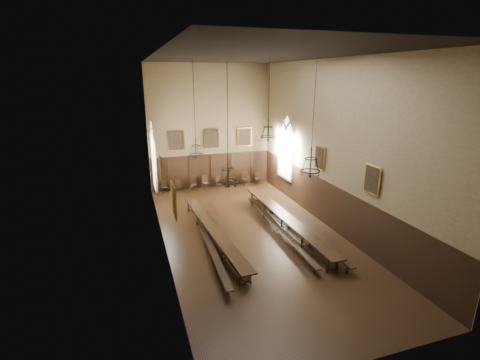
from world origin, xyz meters
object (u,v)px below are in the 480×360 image
table_left (213,234)px  chandelier_back_left (196,147)px  chair_0 (165,189)px  chair_4 (220,184)px  chair_3 (206,185)px  chandelier_front_left (228,173)px  bench_left_outer (206,236)px  chandelier_back_right (268,131)px  chair_7 (258,180)px  chandelier_front_right (311,164)px  table_right (285,223)px  bench_left_inner (224,234)px  bench_right_inner (277,228)px  chair_2 (194,186)px  bench_right_outer (296,224)px  chair_6 (245,181)px  chair_1 (179,188)px  chair_5 (232,182)px

table_left → chandelier_back_left: size_ratio=1.85×
chair_0 → chair_4: chair_0 is taller
chair_0 → chair_4: size_ratio=1.01×
chair_3 → chandelier_front_left: size_ratio=0.19×
chandelier_front_left → bench_left_outer: bearing=101.2°
chair_0 → chandelier_back_right: bearing=-58.7°
chair_7 → chandelier_front_right: 11.63m
table_right → chair_4: chair_4 is taller
table_left → bench_left_inner: bearing=0.6°
chandelier_front_left → bench_right_inner: bearing=35.3°
chair_2 → chair_4: (1.99, -0.03, -0.04)m
bench_left_inner → chandelier_back_left: bearing=105.8°
chandelier_back_left → chandelier_front_left: 5.36m
bench_right_inner → chair_7: size_ratio=10.56×
table_right → bench_right_outer: 0.62m
chair_3 → chair_6: bearing=-16.6°
bench_right_outer → table_right: bearing=169.4°
bench_left_inner → chair_1: 8.44m
bench_right_inner → chair_7: bearing=76.0°
chair_1 → chair_4: 3.07m
chair_4 → chair_7: bearing=-14.4°
bench_left_outer → chair_5: bearing=65.0°
bench_right_inner → chair_3: bearing=102.9°
bench_right_outer → chair_6: bearing=90.5°
chair_6 → chandelier_back_right: chandelier_back_right is taller
chandelier_back_left → chandelier_back_right: size_ratio=1.20×
chair_5 → chandelier_front_right: size_ratio=0.19×
chair_6 → chair_7: chair_6 is taller
bench_right_outer → chair_6: 8.41m
bench_left_inner → chair_0: 8.69m
bench_left_outer → bench_left_inner: size_ratio=1.09×
bench_right_outer → bench_right_inner: bearing=-174.1°
bench_right_inner → chair_3: chair_3 is taller
chandelier_back_left → bench_left_inner: bearing=-74.2°
table_left → chair_7: size_ratio=10.95×
bench_right_inner → chandelier_front_right: (0.56, -2.18, 4.02)m
bench_left_outer → chair_6: bearing=59.2°
chair_7 → bench_right_inner: bearing=-101.1°
chair_3 → chandelier_front_left: chandelier_front_left is taller
chair_0 → chair_6: chair_6 is taller
chair_7 → chandelier_back_right: (-1.75, -6.10, 4.83)m
bench_left_outer → chair_3: size_ratio=10.46×
bench_right_inner → chandelier_front_left: 5.78m
chair_2 → bench_left_outer: bearing=-95.6°
bench_left_outer → chair_4: size_ratio=11.62×
chair_7 → chandelier_back_right: size_ratio=0.20×
chair_1 → chair_6: (5.11, -0.02, 0.04)m
chair_3 → chair_7: chair_3 is taller
chair_5 → bench_right_outer: bearing=-73.9°
chair_6 → table_left: bearing=-126.6°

